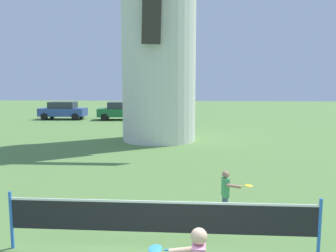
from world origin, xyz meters
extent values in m
cylinder|color=silver|center=(-1.52, 14.17, 5.12)|extent=(4.00, 4.00, 10.24)
cylinder|color=blue|center=(-3.12, 1.66, 0.55)|extent=(0.06, 0.06, 1.10)
cylinder|color=blue|center=(2.50, 1.66, 0.55)|extent=(0.06, 0.06, 1.10)
cube|color=black|center=(-0.31, 1.66, 0.68)|extent=(5.57, 0.01, 0.55)
cube|color=white|center=(-0.31, 1.66, 0.97)|extent=(5.57, 0.02, 0.04)
sphere|color=#DBB28E|center=(0.33, -0.24, 1.25)|extent=(0.20, 0.20, 0.20)
cylinder|color=#DBB28E|center=(0.16, -0.06, 0.96)|extent=(0.42, 0.11, 0.16)
cylinder|color=#338CCC|center=(0.00, -0.05, 0.96)|extent=(0.22, 0.04, 0.04)
ellipsoid|color=#338CCC|center=(-0.22, -0.03, 0.96)|extent=(0.19, 0.25, 0.03)
cylinder|color=slate|center=(1.03, 3.48, 0.25)|extent=(0.10, 0.10, 0.50)
cylinder|color=slate|center=(1.04, 3.34, 0.25)|extent=(0.10, 0.10, 0.50)
cube|color=#4CB266|center=(1.04, 3.41, 0.72)|extent=(0.17, 0.26, 0.45)
sphere|color=tan|center=(1.04, 3.41, 1.03)|extent=(0.17, 0.17, 0.17)
cylinder|color=tan|center=(1.01, 3.57, 0.70)|extent=(0.07, 0.07, 0.33)
cylinder|color=tan|center=(1.20, 3.29, 0.79)|extent=(0.35, 0.12, 0.13)
cylinder|color=yellow|center=(1.34, 3.31, 0.79)|extent=(0.22, 0.06, 0.04)
ellipsoid|color=yellow|center=(1.55, 3.34, 0.79)|extent=(0.21, 0.26, 0.03)
cube|color=#334C99|center=(-11.19, 24.86, 0.65)|extent=(4.05, 1.75, 0.70)
cube|color=#2D333D|center=(-11.19, 24.86, 1.28)|extent=(2.27, 1.52, 0.56)
cylinder|color=black|center=(-9.83, 25.73, 0.30)|extent=(0.60, 0.19, 0.60)
cylinder|color=black|center=(-9.81, 24.03, 0.30)|extent=(0.60, 0.19, 0.60)
cylinder|color=black|center=(-12.57, 25.70, 0.30)|extent=(0.60, 0.19, 0.60)
cylinder|color=black|center=(-12.55, 24.00, 0.30)|extent=(0.60, 0.19, 0.60)
cube|color=#1E6638|center=(-5.89, 24.78, 0.65)|extent=(4.20, 2.12, 0.70)
cube|color=#2D333D|center=(-5.89, 24.78, 1.28)|extent=(2.41, 1.73, 0.56)
cylinder|color=black|center=(-4.61, 25.78, 0.30)|extent=(0.62, 0.24, 0.60)
cylinder|color=black|center=(-4.43, 24.09, 0.30)|extent=(0.62, 0.24, 0.60)
cylinder|color=black|center=(-7.34, 25.48, 0.30)|extent=(0.62, 0.24, 0.60)
cylinder|color=black|center=(-7.16, 23.79, 0.30)|extent=(0.62, 0.24, 0.60)
camera|label=1|loc=(0.21, -4.07, 3.07)|focal=35.45mm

